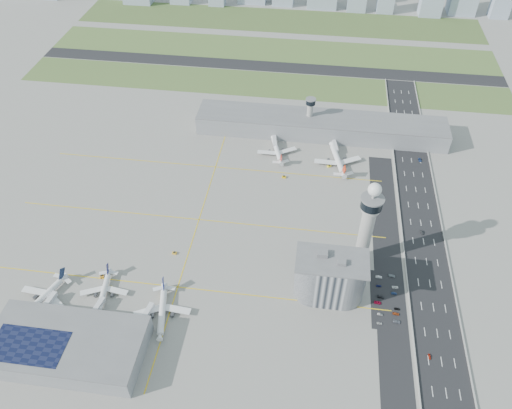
# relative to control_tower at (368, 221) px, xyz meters

# --- Properties ---
(ground) EXTENTS (1000.00, 1000.00, 0.00)m
(ground) POSITION_rel_control_tower_xyz_m (-72.00, -8.00, -35.04)
(ground) COLOR gray
(grass_strip_0) EXTENTS (480.00, 50.00, 0.08)m
(grass_strip_0) POSITION_rel_control_tower_xyz_m (-92.00, 217.00, -35.00)
(grass_strip_0) COLOR #3F5B2B
(grass_strip_0) RESTS_ON ground
(grass_strip_1) EXTENTS (480.00, 60.00, 0.08)m
(grass_strip_1) POSITION_rel_control_tower_xyz_m (-92.00, 292.00, -35.00)
(grass_strip_1) COLOR #566C33
(grass_strip_1) RESTS_ON ground
(grass_strip_2) EXTENTS (480.00, 70.00, 0.08)m
(grass_strip_2) POSITION_rel_control_tower_xyz_m (-92.00, 372.00, -35.00)
(grass_strip_2) COLOR #445A2A
(grass_strip_2) RESTS_ON ground
(runway) EXTENTS (480.00, 22.00, 0.10)m
(runway) POSITION_rel_control_tower_xyz_m (-92.00, 254.00, -34.98)
(runway) COLOR black
(runway) RESTS_ON ground
(highway) EXTENTS (28.00, 500.00, 0.10)m
(highway) POSITION_rel_control_tower_xyz_m (43.00, -8.00, -34.99)
(highway) COLOR black
(highway) RESTS_ON ground
(barrier_left) EXTENTS (0.60, 500.00, 1.20)m
(barrier_left) POSITION_rel_control_tower_xyz_m (29.00, -8.00, -34.44)
(barrier_left) COLOR #9E9E99
(barrier_left) RESTS_ON ground
(barrier_right) EXTENTS (0.60, 500.00, 1.20)m
(barrier_right) POSITION_rel_control_tower_xyz_m (57.00, -8.00, -34.44)
(barrier_right) COLOR #9E9E99
(barrier_right) RESTS_ON ground
(landside_road) EXTENTS (18.00, 260.00, 0.08)m
(landside_road) POSITION_rel_control_tower_xyz_m (18.00, -18.00, -35.00)
(landside_road) COLOR black
(landside_road) RESTS_ON ground
(parking_lot) EXTENTS (20.00, 44.00, 0.10)m
(parking_lot) POSITION_rel_control_tower_xyz_m (16.00, -30.00, -34.99)
(parking_lot) COLOR black
(parking_lot) RESTS_ON ground
(taxiway_line_h_0) EXTENTS (260.00, 0.60, 0.01)m
(taxiway_line_h_0) POSITION_rel_control_tower_xyz_m (-112.00, -38.00, -35.04)
(taxiway_line_h_0) COLOR yellow
(taxiway_line_h_0) RESTS_ON ground
(taxiway_line_h_1) EXTENTS (260.00, 0.60, 0.01)m
(taxiway_line_h_1) POSITION_rel_control_tower_xyz_m (-112.00, 22.00, -35.04)
(taxiway_line_h_1) COLOR yellow
(taxiway_line_h_1) RESTS_ON ground
(taxiway_line_h_2) EXTENTS (260.00, 0.60, 0.01)m
(taxiway_line_h_2) POSITION_rel_control_tower_xyz_m (-112.00, 82.00, -35.04)
(taxiway_line_h_2) COLOR yellow
(taxiway_line_h_2) RESTS_ON ground
(taxiway_line_v) EXTENTS (0.60, 260.00, 0.01)m
(taxiway_line_v) POSITION_rel_control_tower_xyz_m (-112.00, 22.00, -35.04)
(taxiway_line_v) COLOR yellow
(taxiway_line_v) RESTS_ON ground
(control_tower) EXTENTS (14.00, 14.00, 64.50)m
(control_tower) POSITION_rel_control_tower_xyz_m (0.00, 0.00, 0.00)
(control_tower) COLOR #ADAAA5
(control_tower) RESTS_ON ground
(secondary_tower) EXTENTS (8.60, 8.60, 31.90)m
(secondary_tower) POSITION_rel_control_tower_xyz_m (-42.00, 142.00, -16.24)
(secondary_tower) COLOR #ADAAA5
(secondary_tower) RESTS_ON ground
(admin_building) EXTENTS (42.00, 24.00, 33.50)m
(admin_building) POSITION_rel_control_tower_xyz_m (-20.01, -30.00, -19.74)
(admin_building) COLOR #B2B2B7
(admin_building) RESTS_ON ground
(terminal_pier) EXTENTS (210.00, 32.00, 15.80)m
(terminal_pier) POSITION_rel_control_tower_xyz_m (-32.00, 140.00, -27.14)
(terminal_pier) COLOR gray
(terminal_pier) RESTS_ON ground
(near_terminal) EXTENTS (84.00, 42.00, 13.00)m
(near_terminal) POSITION_rel_control_tower_xyz_m (-160.07, -90.02, -28.62)
(near_terminal) COLOR gray
(near_terminal) RESTS_ON ground
(airplane_near_a) EXTENTS (44.96, 48.40, 10.97)m
(airplane_near_a) POSITION_rel_control_tower_xyz_m (-189.28, -59.02, -29.55)
(airplane_near_a) COLOR white
(airplane_near_a) RESTS_ON ground
(airplane_near_b) EXTENTS (34.28, 38.67, 9.72)m
(airplane_near_b) POSITION_rel_control_tower_xyz_m (-154.78, -49.85, -30.18)
(airplane_near_b) COLOR white
(airplane_near_b) RESTS_ON ground
(airplane_near_c) EXTENTS (41.17, 45.83, 11.16)m
(airplane_near_c) POSITION_rel_control_tower_xyz_m (-115.58, -59.22, -29.46)
(airplane_near_c) COLOR white
(airplane_near_c) RESTS_ON ground
(airplane_far_a) EXTENTS (42.61, 46.50, 10.83)m
(airplane_far_a) POSITION_rel_control_tower_xyz_m (-65.81, 107.20, -29.63)
(airplane_far_a) COLOR white
(airplane_far_a) RESTS_ON ground
(airplane_far_b) EXTENTS (48.21, 53.09, 12.61)m
(airplane_far_b) POSITION_rel_control_tower_xyz_m (-16.51, 100.79, -28.74)
(airplane_far_b) COLOR white
(airplane_far_b) RESTS_ON ground
(jet_bridge_near_0) EXTENTS (5.39, 14.31, 5.70)m
(jet_bridge_near_0) POSITION_rel_control_tower_xyz_m (-185.00, -69.00, -32.19)
(jet_bridge_near_0) COLOR silver
(jet_bridge_near_0) RESTS_ON ground
(jet_bridge_near_1) EXTENTS (5.39, 14.31, 5.70)m
(jet_bridge_near_1) POSITION_rel_control_tower_xyz_m (-155.00, -69.00, -32.19)
(jet_bridge_near_1) COLOR silver
(jet_bridge_near_1) RESTS_ON ground
(jet_bridge_near_2) EXTENTS (5.39, 14.31, 5.70)m
(jet_bridge_near_2) POSITION_rel_control_tower_xyz_m (-125.00, -69.00, -32.19)
(jet_bridge_near_2) COLOR silver
(jet_bridge_near_2) RESTS_ON ground
(jet_bridge_far_0) EXTENTS (5.39, 14.31, 5.70)m
(jet_bridge_far_0) POSITION_rel_control_tower_xyz_m (-70.00, 124.00, -32.19)
(jet_bridge_far_0) COLOR silver
(jet_bridge_far_0) RESTS_ON ground
(jet_bridge_far_1) EXTENTS (5.39, 14.31, 5.70)m
(jet_bridge_far_1) POSITION_rel_control_tower_xyz_m (-20.00, 124.00, -32.19)
(jet_bridge_far_1) COLOR silver
(jet_bridge_far_1) RESTS_ON ground
(tug_0) EXTENTS (3.40, 3.80, 1.83)m
(tug_0) POSITION_rel_control_tower_xyz_m (-161.39, -36.61, -34.12)
(tug_0) COLOR orange
(tug_0) RESTS_ON ground
(tug_1) EXTENTS (3.17, 2.19, 1.84)m
(tug_1) POSITION_rel_control_tower_xyz_m (-153.14, -44.88, -34.12)
(tug_1) COLOR yellow
(tug_1) RESTS_ON ground
(tug_2) EXTENTS (2.08, 2.95, 1.68)m
(tug_2) POSITION_rel_control_tower_xyz_m (-119.06, -46.00, -34.20)
(tug_2) COLOR yellow
(tug_2) RESTS_ON ground
(tug_3) EXTENTS (2.91, 2.10, 1.62)m
(tug_3) POSITION_rel_control_tower_xyz_m (-120.98, -11.50, -34.23)
(tug_3) COLOR gold
(tug_3) RESTS_ON ground
(tug_4) EXTENTS (3.02, 2.14, 1.71)m
(tug_4) POSITION_rel_control_tower_xyz_m (-56.92, 76.27, -34.19)
(tug_4) COLOR #F5B80B
(tug_4) RESTS_ON ground
(tug_5) EXTENTS (3.57, 3.37, 1.71)m
(tug_5) POSITION_rel_control_tower_xyz_m (-22.67, 94.69, -34.19)
(tug_5) COLOR yellow
(tug_5) RESTS_ON ground
(car_lot_0) EXTENTS (3.23, 1.31, 1.10)m
(car_lot_0) POSITION_rel_control_tower_xyz_m (10.51, -48.05, -34.49)
(car_lot_0) COLOR silver
(car_lot_0) RESTS_ON ground
(car_lot_1) EXTENTS (3.42, 1.35, 1.11)m
(car_lot_1) POSITION_rel_control_tower_xyz_m (11.11, -41.74, -34.49)
(car_lot_1) COLOR gray
(car_lot_1) RESTS_ON ground
(car_lot_2) EXTENTS (4.42, 2.30, 1.19)m
(car_lot_2) POSITION_rel_control_tower_xyz_m (10.11, -33.44, -34.45)
(car_lot_2) COLOR maroon
(car_lot_2) RESTS_ON ground
(car_lot_3) EXTENTS (4.47, 2.30, 1.24)m
(car_lot_3) POSITION_rel_control_tower_xyz_m (12.03, -28.82, -34.42)
(car_lot_3) COLOR #292A2F
(car_lot_3) RESTS_ON ground
(car_lot_4) EXTENTS (3.29, 1.41, 1.11)m
(car_lot_4) POSITION_rel_control_tower_xyz_m (11.29, -20.60, -34.49)
(car_lot_4) COLOR navy
(car_lot_4) RESTS_ON ground
(car_lot_5) EXTENTS (3.96, 1.44, 1.30)m
(car_lot_5) POSITION_rel_control_tower_xyz_m (11.59, -13.57, -34.39)
(car_lot_5) COLOR silver
(car_lot_5) RESTS_ON ground
(car_lot_6) EXTENTS (4.47, 2.36, 1.20)m
(car_lot_6) POSITION_rel_control_tower_xyz_m (20.51, -45.66, -34.44)
(car_lot_6) COLOR slate
(car_lot_6) RESTS_ON ground
(car_lot_7) EXTENTS (4.13, 1.96, 1.16)m
(car_lot_7) POSITION_rel_control_tower_xyz_m (20.45, -40.08, -34.46)
(car_lot_7) COLOR #9F3C15
(car_lot_7) RESTS_ON ground
(car_lot_8) EXTENTS (3.44, 1.59, 1.14)m
(car_lot_8) POSITION_rel_control_tower_xyz_m (21.29, -36.43, -34.47)
(car_lot_8) COLOR black
(car_lot_8) RESTS_ON ground
(car_lot_9) EXTENTS (3.46, 1.26, 1.13)m
(car_lot_9) POSITION_rel_control_tower_xyz_m (20.26, -25.15, -34.47)
(car_lot_9) COLOR navy
(car_lot_9) RESTS_ON ground
(car_lot_10) EXTENTS (4.10, 2.22, 1.09)m
(car_lot_10) POSITION_rel_control_tower_xyz_m (21.27, -20.28, -34.49)
(car_lot_10) COLOR white
(car_lot_10) RESTS_ON ground
(car_lot_11) EXTENTS (4.38, 2.10, 1.23)m
(car_lot_11) POSITION_rel_control_tower_xyz_m (19.89, -11.46, -34.43)
(car_lot_11) COLOR gray
(car_lot_11) RESTS_ON ground
(car_hw_0) EXTENTS (1.55, 3.39, 1.13)m
(car_hw_0) POSITION_rel_control_tower_xyz_m (36.72, -66.02, -34.48)
(car_hw_0) COLOR #A01F0E
(car_hw_0) RESTS_ON ground
(car_hw_1) EXTENTS (1.96, 4.04, 1.28)m
(car_hw_1) POSITION_rel_control_tower_xyz_m (42.59, 29.82, -34.40)
(car_hw_1) COLOR black
(car_hw_1) RESTS_ON ground
(car_hw_2) EXTENTS (2.52, 4.76, 1.27)m
(car_hw_2) POSITION_rel_control_tower_xyz_m (49.52, 112.59, -34.40)
(car_hw_2) COLOR navy
(car_hw_2) RESTS_ON ground
(car_hw_4) EXTENTS (1.80, 3.54, 1.16)m
(car_hw_4) POSITION_rel_control_tower_xyz_m (36.93, 172.88, -34.46)
(car_hw_4) COLOR gray
(car_hw_4) RESTS_ON ground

